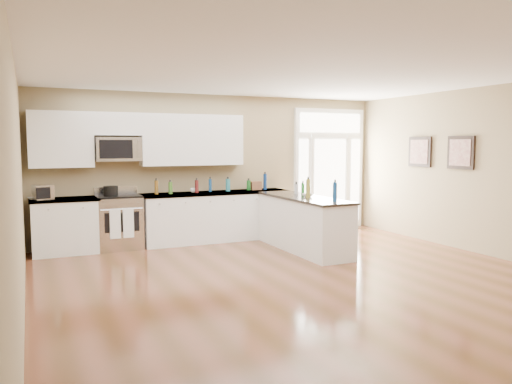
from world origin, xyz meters
TOP-DOWN VIEW (x-y plane):
  - ground at (0.00, 0.00)m, footprint 8.00×8.00m
  - room_shell at (0.00, 0.00)m, footprint 8.00×8.00m
  - back_cabinet_left at (-2.87, 3.69)m, footprint 1.10×0.66m
  - back_cabinet_right at (-0.16, 3.69)m, footprint 2.85×0.66m
  - peninsula_cabinet at (0.93, 2.24)m, footprint 0.69×2.32m
  - upper_cabinet_left at (-2.88, 3.83)m, footprint 1.04×0.33m
  - upper_cabinet_right at (-0.57, 3.83)m, footprint 1.94×0.33m
  - upper_cabinet_short at (-1.95, 3.83)m, footprint 0.82×0.33m
  - microwave at (-1.95, 3.80)m, footprint 0.78×0.41m
  - entry_door at (2.55, 3.95)m, footprint 1.70×0.10m
  - wall_art_near at (3.47, 2.20)m, footprint 0.05×0.58m
  - wall_art_far at (3.47, 1.20)m, footprint 0.05×0.58m
  - kitchen_range at (-1.98, 3.69)m, footprint 0.76×0.68m
  - stockpot at (-2.12, 3.63)m, footprint 0.28×0.28m
  - toaster_oven at (-3.20, 3.57)m, footprint 0.34×0.31m
  - cardboard_box at (0.72, 3.78)m, footprint 0.22×0.16m
  - bowl_left at (-3.35, 3.68)m, footprint 0.21×0.21m
  - bowl_peninsula at (0.96, 2.17)m, footprint 0.20×0.20m
  - cup_counter at (-0.59, 3.75)m, footprint 0.13×0.13m
  - counter_bottles at (0.27, 3.09)m, footprint 2.40×2.43m

SIDE VIEW (x-z plane):
  - ground at x=0.00m, z-range 0.00..0.00m
  - peninsula_cabinet at x=0.93m, z-range -0.04..0.90m
  - back_cabinet_right at x=-0.16m, z-range -0.03..0.91m
  - back_cabinet_left at x=-2.87m, z-range -0.03..0.91m
  - kitchen_range at x=-1.98m, z-range -0.06..1.02m
  - bowl_left at x=-3.35m, z-range 0.94..0.98m
  - bowl_peninsula at x=0.96m, z-range 0.94..1.00m
  - cup_counter at x=-0.59m, z-range 0.94..1.03m
  - cardboard_box at x=0.72m, z-range 0.94..1.11m
  - stockpot at x=-2.12m, z-range 0.95..1.14m
  - toaster_oven at x=-3.20m, z-range 0.94..1.19m
  - counter_bottles at x=0.27m, z-range 0.91..1.23m
  - entry_door at x=2.55m, z-range 0.00..2.60m
  - wall_art_near at x=3.47m, z-range 1.41..1.99m
  - wall_art_far at x=3.47m, z-range 1.41..1.99m
  - room_shell at x=0.00m, z-range -2.29..5.71m
  - microwave at x=-1.95m, z-range 1.55..1.97m
  - upper_cabinet_left at x=-2.88m, z-range 1.45..2.40m
  - upper_cabinet_right at x=-0.57m, z-range 1.45..2.40m
  - upper_cabinet_short at x=-1.95m, z-range 2.00..2.40m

